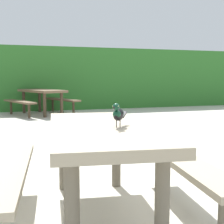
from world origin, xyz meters
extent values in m
plane|color=beige|center=(0.00, 0.00, 0.00)|extent=(60.00, 60.00, 0.00)
cube|color=#2D6B28|center=(0.00, 9.45, 1.06)|extent=(28.00, 2.39, 2.12)
cube|color=gray|center=(-0.29, -0.13, 0.70)|extent=(1.01, 1.89, 0.07)
cylinder|color=#635B4C|center=(-0.65, -0.79, 0.33)|extent=(0.09, 0.09, 0.67)
cylinder|color=#635B4C|center=(-0.13, -0.86, 0.33)|extent=(0.09, 0.09, 0.67)
cylinder|color=#635B4C|center=(-0.45, 0.60, 0.33)|extent=(0.09, 0.09, 0.67)
cylinder|color=#635B4C|center=(0.08, 0.53, 0.33)|extent=(0.09, 0.09, 0.67)
cube|color=gray|center=(-0.98, -0.03, 0.41)|extent=(0.52, 1.73, 0.05)
cylinder|color=#635B4C|center=(-0.89, 0.60, 0.20)|extent=(0.07, 0.07, 0.39)
cube|color=gray|center=(0.40, -0.23, 0.41)|extent=(0.52, 1.73, 0.05)
cylinder|color=#635B4C|center=(0.31, -0.87, 0.20)|extent=(0.07, 0.07, 0.39)
cylinder|color=#635B4C|center=(0.50, 0.40, 0.20)|extent=(0.07, 0.07, 0.39)
ellipsoid|color=black|center=(-0.20, -0.29, 0.84)|extent=(0.15, 0.16, 0.09)
ellipsoid|color=#0F3823|center=(-0.22, -0.33, 0.84)|extent=(0.09, 0.09, 0.06)
sphere|color=#0F3823|center=(-0.23, -0.34, 0.90)|extent=(0.05, 0.05, 0.05)
sphere|color=#EAE08C|center=(-0.22, -0.36, 0.90)|extent=(0.01, 0.01, 0.01)
sphere|color=#EAE08C|center=(-0.25, -0.34, 0.90)|extent=(0.01, 0.01, 0.01)
cone|color=black|center=(-0.26, -0.38, 0.90)|extent=(0.03, 0.03, 0.02)
cube|color=black|center=(-0.12, -0.20, 0.82)|extent=(0.09, 0.10, 0.04)
cylinder|color=#47423D|center=(-0.19, -0.31, 0.77)|extent=(0.01, 0.01, 0.05)
cylinder|color=#47423D|center=(-0.21, -0.29, 0.77)|extent=(0.01, 0.01, 0.05)
cube|color=brown|center=(0.11, 7.29, 0.70)|extent=(1.33, 1.95, 0.07)
cylinder|color=#423324|center=(0.10, 6.54, 0.33)|extent=(0.09, 0.09, 0.67)
cylinder|color=#423324|center=(0.60, 6.72, 0.33)|extent=(0.09, 0.09, 0.67)
cylinder|color=#423324|center=(-0.38, 7.86, 0.33)|extent=(0.09, 0.09, 0.67)
cylinder|color=#423324|center=(0.12, 8.04, 0.33)|extent=(0.09, 0.09, 0.67)
cube|color=brown|center=(-0.55, 7.05, 0.41)|extent=(0.84, 1.70, 0.05)
cylinder|color=#423324|center=(-0.33, 6.45, 0.20)|extent=(0.07, 0.07, 0.39)
cylinder|color=#423324|center=(-0.77, 7.65, 0.20)|extent=(0.07, 0.07, 0.39)
cube|color=brown|center=(0.77, 7.52, 0.41)|extent=(0.84, 1.70, 0.05)
cylinder|color=#423324|center=(0.98, 6.92, 0.20)|extent=(0.07, 0.07, 0.39)
cylinder|color=#423324|center=(0.55, 8.13, 0.20)|extent=(0.07, 0.07, 0.39)
camera|label=1|loc=(-1.00, -2.52, 1.11)|focal=52.07mm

